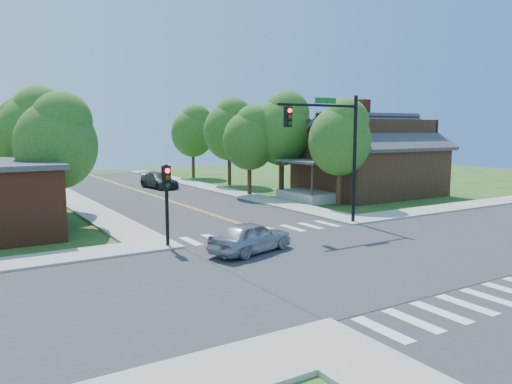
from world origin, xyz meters
TOP-DOWN VIEW (x-y plane):
  - ground at (0.00, 0.00)m, footprint 100.00×100.00m
  - road_ns at (0.00, 0.00)m, footprint 10.00×90.00m
  - road_ew at (0.00, 0.00)m, footprint 90.00×10.00m
  - intersection_patch at (0.00, 0.00)m, footprint 10.20×10.20m
  - sidewalk_ne at (15.82, 15.82)m, footprint 40.00×40.00m
  - crosswalk_north at (0.00, 6.20)m, footprint 8.85×2.00m
  - crosswalk_south at (0.00, -6.20)m, footprint 8.85×2.00m
  - centerline at (0.00, 0.00)m, footprint 0.30×90.00m
  - signal_mast_ne at (3.91, 5.59)m, footprint 5.30×0.42m
  - signal_pole_nw at (-5.60, 5.58)m, footprint 0.34×0.42m
  - house_ne at (15.11, 14.23)m, footprint 13.05×8.80m
  - tree_e_a at (9.29, 10.96)m, footprint 4.39×4.17m
  - tree_e_b at (9.24, 17.84)m, footprint 4.94×4.69m
  - tree_e_c at (9.03, 26.36)m, footprint 4.89×4.65m
  - tree_e_d at (9.10, 34.76)m, footprint 4.70×4.46m
  - tree_w_a at (-8.74, 13.17)m, footprint 4.34×4.12m
  - tree_w_b at (-8.87, 19.54)m, footprint 4.77×4.53m
  - tree_w_c at (-9.03, 27.99)m, footprint 4.59×4.36m
  - tree_w_d at (-9.21, 37.29)m, footprint 3.69×3.50m
  - tree_house at (6.75, 18.83)m, footprint 4.27×4.05m
  - tree_bldg at (-7.96, 17.80)m, footprint 3.90×3.71m
  - car_silver at (-2.89, 2.81)m, footprint 3.84×4.96m
  - car_dgrey at (2.19, 27.29)m, footprint 3.13×5.22m

SIDE VIEW (x-z plane):
  - ground at x=0.00m, z-range 0.00..0.00m
  - intersection_patch at x=0.00m, z-range -0.03..0.03m
  - road_ns at x=0.00m, z-range 0.00..0.04m
  - road_ew at x=0.00m, z-range 0.01..0.04m
  - crosswalk_north at x=0.00m, z-range 0.04..0.05m
  - crosswalk_south at x=0.00m, z-range 0.04..0.05m
  - centerline at x=0.00m, z-range 0.04..0.05m
  - sidewalk_ne at x=15.82m, z-range 0.00..0.14m
  - car_dgrey at x=2.19m, z-range 0.00..1.37m
  - car_silver at x=-2.89m, z-range 0.00..1.39m
  - signal_pole_nw at x=-5.60m, z-range 0.76..4.56m
  - house_ne at x=15.11m, z-range -0.23..6.88m
  - tree_w_d at x=-9.21m, z-range 0.97..7.24m
  - tree_bldg at x=-7.96m, z-range 1.03..7.66m
  - tree_house at x=6.75m, z-range 1.12..8.38m
  - tree_w_a at x=-8.74m, z-range 1.14..8.53m
  - signal_mast_ne at x=3.91m, z-range 1.25..8.45m
  - tree_e_a at x=9.29m, z-range 1.16..8.62m
  - tree_w_c at x=-9.03m, z-range 1.21..9.02m
  - tree_e_d at x=9.10m, z-range 1.24..9.22m
  - tree_w_b at x=-8.87m, z-range 1.26..9.37m
  - tree_e_c at x=9.03m, z-range 1.29..9.60m
  - tree_e_b at x=9.24m, z-range 1.30..9.70m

